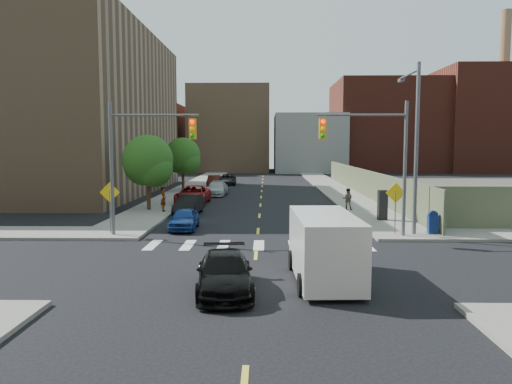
{
  "coord_description": "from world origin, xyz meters",
  "views": [
    {
      "loc": [
        0.43,
        -19.46,
        4.81
      ],
      "look_at": [
        -0.15,
        10.01,
        2.0
      ],
      "focal_mm": 35.0,
      "sensor_mm": 36.0,
      "label": 1
    }
  ],
  "objects_px": {
    "parked_car_maroon": "(214,181)",
    "mailbox": "(433,222)",
    "parked_car_silver": "(217,189)",
    "pedestrian_east": "(348,199)",
    "parked_car_blue": "(184,219)",
    "payphone": "(382,205)",
    "parked_car_black": "(189,205)",
    "pedestrian_west": "(163,199)",
    "parked_car_red": "(193,195)",
    "parked_car_grey": "(227,180)",
    "parked_car_white": "(216,188)",
    "black_sedan": "(225,273)",
    "cargo_van": "(324,245)"
  },
  "relations": [
    {
      "from": "parked_car_white",
      "to": "payphone",
      "type": "bearing_deg",
      "value": -58.28
    },
    {
      "from": "parked_car_grey",
      "to": "parked_car_silver",
      "type": "bearing_deg",
      "value": -91.99
    },
    {
      "from": "parked_car_blue",
      "to": "parked_car_silver",
      "type": "relative_size",
      "value": 0.8
    },
    {
      "from": "parked_car_maroon",
      "to": "pedestrian_east",
      "type": "height_order",
      "value": "pedestrian_east"
    },
    {
      "from": "parked_car_silver",
      "to": "parked_car_maroon",
      "type": "height_order",
      "value": "parked_car_silver"
    },
    {
      "from": "mailbox",
      "to": "pedestrian_east",
      "type": "height_order",
      "value": "pedestrian_east"
    },
    {
      "from": "parked_car_red",
      "to": "parked_car_white",
      "type": "bearing_deg",
      "value": 80.54
    },
    {
      "from": "parked_car_red",
      "to": "cargo_van",
      "type": "height_order",
      "value": "cargo_van"
    },
    {
      "from": "parked_car_blue",
      "to": "parked_car_black",
      "type": "bearing_deg",
      "value": 95.33
    },
    {
      "from": "black_sedan",
      "to": "pedestrian_west",
      "type": "bearing_deg",
      "value": 102.18
    },
    {
      "from": "parked_car_silver",
      "to": "pedestrian_east",
      "type": "relative_size",
      "value": 2.95
    },
    {
      "from": "parked_car_maroon",
      "to": "parked_car_blue",
      "type": "bearing_deg",
      "value": -88.28
    },
    {
      "from": "pedestrian_west",
      "to": "black_sedan",
      "type": "bearing_deg",
      "value": -171.83
    },
    {
      "from": "parked_car_black",
      "to": "cargo_van",
      "type": "distance_m",
      "value": 18.15
    },
    {
      "from": "parked_car_grey",
      "to": "mailbox",
      "type": "relative_size",
      "value": 3.66
    },
    {
      "from": "parked_car_silver",
      "to": "mailbox",
      "type": "distance_m",
      "value": 24.66
    },
    {
      "from": "pedestrian_east",
      "to": "pedestrian_west",
      "type": "bearing_deg",
      "value": 17.92
    },
    {
      "from": "parked_car_black",
      "to": "parked_car_white",
      "type": "bearing_deg",
      "value": 91.46
    },
    {
      "from": "parked_car_red",
      "to": "parked_car_maroon",
      "type": "xyz_separation_m",
      "value": [
        0.0,
        16.49,
        -0.09
      ]
    },
    {
      "from": "parked_car_blue",
      "to": "payphone",
      "type": "relative_size",
      "value": 1.96
    },
    {
      "from": "black_sedan",
      "to": "payphone",
      "type": "bearing_deg",
      "value": 54.89
    },
    {
      "from": "parked_car_silver",
      "to": "parked_car_grey",
      "type": "distance_m",
      "value": 12.94
    },
    {
      "from": "cargo_van",
      "to": "parked_car_black",
      "type": "bearing_deg",
      "value": 111.82
    },
    {
      "from": "pedestrian_west",
      "to": "pedestrian_east",
      "type": "relative_size",
      "value": 1.11
    },
    {
      "from": "parked_car_blue",
      "to": "payphone",
      "type": "xyz_separation_m",
      "value": [
        11.87,
        2.93,
        0.46
      ]
    },
    {
      "from": "cargo_van",
      "to": "pedestrian_west",
      "type": "relative_size",
      "value": 3.1
    },
    {
      "from": "parked_car_red",
      "to": "mailbox",
      "type": "distance_m",
      "value": 20.4
    },
    {
      "from": "parked_car_silver",
      "to": "pedestrian_west",
      "type": "distance_m",
      "value": 12.58
    },
    {
      "from": "parked_car_blue",
      "to": "payphone",
      "type": "distance_m",
      "value": 12.24
    },
    {
      "from": "mailbox",
      "to": "payphone",
      "type": "relative_size",
      "value": 0.66
    },
    {
      "from": "parked_car_red",
      "to": "mailbox",
      "type": "relative_size",
      "value": 4.34
    },
    {
      "from": "parked_car_black",
      "to": "pedestrian_west",
      "type": "bearing_deg",
      "value": 170.84
    },
    {
      "from": "parked_car_white",
      "to": "pedestrian_west",
      "type": "distance_m",
      "value": 12.71
    },
    {
      "from": "payphone",
      "to": "pedestrian_east",
      "type": "distance_m",
      "value": 5.01
    },
    {
      "from": "parked_car_maroon",
      "to": "mailbox",
      "type": "distance_m",
      "value": 33.99
    },
    {
      "from": "parked_car_white",
      "to": "parked_car_maroon",
      "type": "height_order",
      "value": "parked_car_white"
    },
    {
      "from": "parked_car_maroon",
      "to": "black_sedan",
      "type": "bearing_deg",
      "value": -84.45
    },
    {
      "from": "black_sedan",
      "to": "payphone",
      "type": "relative_size",
      "value": 2.37
    },
    {
      "from": "parked_car_black",
      "to": "pedestrian_west",
      "type": "relative_size",
      "value": 2.38
    },
    {
      "from": "parked_car_white",
      "to": "black_sedan",
      "type": "relative_size",
      "value": 0.92
    },
    {
      "from": "parked_car_red",
      "to": "payphone",
      "type": "distance_m",
      "value": 16.16
    },
    {
      "from": "black_sedan",
      "to": "payphone",
      "type": "height_order",
      "value": "payphone"
    },
    {
      "from": "black_sedan",
      "to": "cargo_van",
      "type": "relative_size",
      "value": 0.82
    },
    {
      "from": "parked_car_black",
      "to": "parked_car_red",
      "type": "xyz_separation_m",
      "value": [
        -0.62,
        6.19,
        0.06
      ]
    },
    {
      "from": "parked_car_silver",
      "to": "pedestrian_east",
      "type": "xyz_separation_m",
      "value": [
        10.5,
        -11.1,
        0.26
      ]
    },
    {
      "from": "parked_car_red",
      "to": "black_sedan",
      "type": "distance_m",
      "value": 24.72
    },
    {
      "from": "pedestrian_east",
      "to": "payphone",
      "type": "bearing_deg",
      "value": 118.5
    },
    {
      "from": "parked_car_white",
      "to": "parked_car_silver",
      "type": "bearing_deg",
      "value": -62.64
    },
    {
      "from": "parked_car_white",
      "to": "parked_car_grey",
      "type": "distance_m",
      "value": 12.78
    },
    {
      "from": "parked_car_maroon",
      "to": "black_sedan",
      "type": "distance_m",
      "value": 41.05
    }
  ]
}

